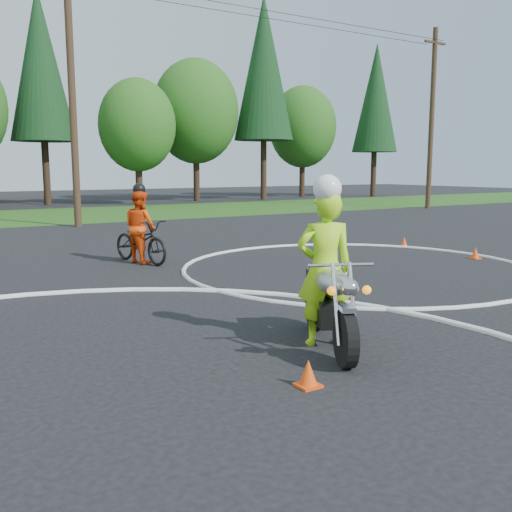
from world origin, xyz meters
TOP-DOWN VIEW (x-y plane):
  - course_markings at (2.17, 4.35)m, footprint 19.05×19.05m
  - primary_motorcycle at (3.71, 3.70)m, footprint 1.22×2.13m
  - rider_primary_grp at (3.72, 3.84)m, footprint 0.87×0.75m
  - rider_second_grp at (4.03, 11.38)m, footprint 1.20×2.14m
  - traffic_cones at (5.01, 3.18)m, footprint 14.03×12.11m
  - treeline at (14.78, 34.61)m, footprint 38.20×8.10m
  - utility_poles at (5.00, 21.00)m, footprint 41.60×1.12m

SIDE VIEW (x-z plane):
  - course_markings at x=2.17m, z-range -0.05..0.07m
  - traffic_cones at x=5.01m, z-range -0.01..0.29m
  - primary_motorcycle at x=3.71m, z-range -0.02..1.18m
  - rider_second_grp at x=4.03m, z-range -0.29..1.66m
  - rider_primary_grp at x=3.72m, z-range -0.04..2.19m
  - utility_poles at x=5.00m, z-range 0.20..10.20m
  - treeline at x=14.78m, z-range -0.64..13.88m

